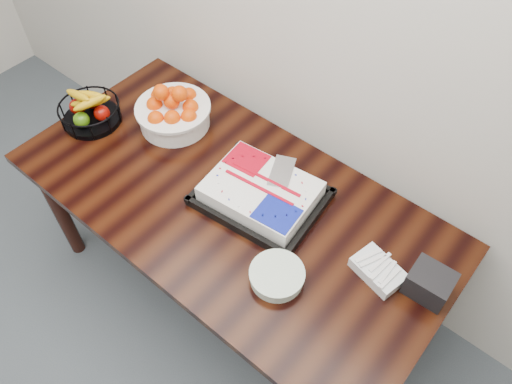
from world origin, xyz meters
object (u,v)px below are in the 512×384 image
Objects in this scene: napkin_box at (430,283)px; tangerine_bowl at (173,108)px; table at (230,211)px; plate_stack at (277,276)px; cake_tray at (261,193)px; fruit_basket at (90,111)px.

tangerine_bowl is at bearing 178.62° from napkin_box.
table is 9.14× the size of plate_stack.
cake_tray reaches higher than table.
napkin_box reaches higher than cake_tray.
fruit_basket is 1.16m from plate_stack.
plate_stack reaches higher than table.
cake_tray is 1.52× the size of tangerine_bowl.
cake_tray is at bearing -175.07° from napkin_box.
fruit_basket is at bearing -172.85° from napkin_box.
tangerine_bowl is (-0.48, 0.16, 0.18)m from table.
tangerine_bowl is at bearing 161.15° from table.
fruit_basket is 1.59m from napkin_box.
tangerine_bowl is 1.28m from napkin_box.
tangerine_bowl reaches higher than table.
napkin_box reaches higher than table.
fruit_basket reaches higher than napkin_box.
table is 0.82m from napkin_box.
napkin_box is (0.70, 0.06, 0.01)m from cake_tray.
fruit_basket is at bearing 174.94° from plate_stack.
plate_stack is at bearing -144.87° from napkin_box.
plate_stack is at bearing -41.58° from cake_tray.
table is 5.38× the size of tangerine_bowl.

